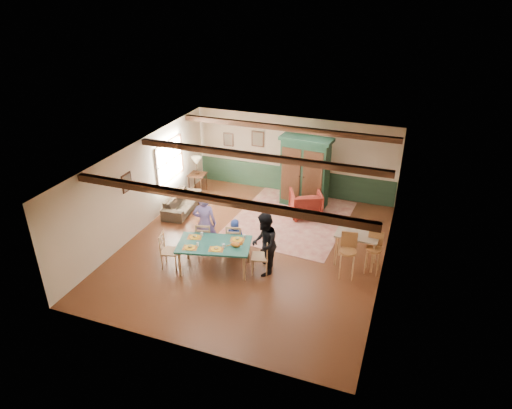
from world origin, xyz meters
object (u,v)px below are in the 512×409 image
(person_woman, at_px, (264,244))
(cat, at_px, (235,244))
(bar_stool_left, at_px, (347,256))
(table_lamp, at_px, (197,166))
(sofa, at_px, (182,202))
(bar_stool_right, at_px, (373,254))
(person_child, at_px, (235,237))
(person_man, at_px, (205,223))
(end_table, at_px, (198,183))
(armchair, at_px, (306,204))
(dining_table, at_px, (215,256))
(dining_chair_far_right, at_px, (235,239))
(counter_table, at_px, (356,249))
(dining_chair_end_right, at_px, (260,256))
(dining_chair_far_left, at_px, (205,238))
(armoire, at_px, (305,172))
(dining_chair_end_left, at_px, (170,250))

(person_woman, relative_size, cat, 4.58)
(bar_stool_left, bearing_deg, table_lamp, 143.40)
(sofa, bearing_deg, bar_stool_right, -108.69)
(person_child, bearing_deg, person_man, -0.00)
(person_man, height_order, person_woman, person_man)
(table_lamp, bearing_deg, end_table, 0.00)
(armchair, bearing_deg, bar_stool_left, 97.13)
(dining_table, xyz_separation_m, dining_chair_far_right, (0.22, 0.81, 0.10))
(person_woman, xyz_separation_m, counter_table, (2.13, 1.18, -0.39))
(person_woman, height_order, table_lamp, person_woman)
(dining_chair_far_right, bearing_deg, table_lamp, -63.89)
(bar_stool_left, bearing_deg, dining_table, -172.61)
(cat, relative_size, armchair, 0.39)
(armchair, xyz_separation_m, counter_table, (1.91, -2.15, 0.02))
(sofa, bearing_deg, counter_table, -107.50)
(dining_chair_end_right, height_order, person_woman, person_woman)
(dining_chair_far_left, height_order, bar_stool_left, bar_stool_left)
(dining_chair_far_left, height_order, person_child, person_child)
(armoire, height_order, bar_stool_left, armoire)
(person_man, height_order, sofa, person_man)
(armchair, distance_m, counter_table, 2.88)
(person_woman, height_order, end_table, person_woman)
(dining_chair_end_right, relative_size, person_man, 0.55)
(dining_chair_end_left, bearing_deg, person_man, -43.15)
(cat, xyz_separation_m, table_lamp, (-3.12, 4.07, 0.12))
(person_man, relative_size, counter_table, 1.61)
(person_child, xyz_separation_m, counter_table, (3.17, 0.60, -0.06))
(armoire, distance_m, counter_table, 3.69)
(cat, height_order, armoire, armoire)
(table_lamp, distance_m, bar_stool_right, 7.00)
(dining_chair_far_right, xyz_separation_m, table_lamp, (-2.77, 3.30, 0.49))
(dining_chair_far_left, relative_size, armchair, 1.02)
(dining_chair_far_right, xyz_separation_m, bar_stool_right, (3.61, 0.45, 0.07))
(dining_table, distance_m, table_lamp, 4.87)
(dining_chair_end_left, distance_m, armoire, 5.27)
(person_woman, relative_size, bar_stool_left, 1.41)
(person_child, distance_m, table_lamp, 4.26)
(end_table, bearing_deg, dining_table, -58.15)
(dining_chair_far_right, relative_size, end_table, 1.44)
(person_child, xyz_separation_m, table_lamp, (-2.75, 3.22, 0.47))
(dining_chair_end_right, bearing_deg, person_woman, 90.00)
(dining_table, xyz_separation_m, bar_stool_right, (3.83, 1.26, 0.18))
(dining_chair_end_right, height_order, bar_stool_left, bar_stool_left)
(dining_chair_far_right, bearing_deg, counter_table, 178.23)
(armchair, xyz_separation_m, sofa, (-3.85, -0.97, -0.17))
(dining_chair_far_left, distance_m, cat, 1.33)
(dining_table, relative_size, person_woman, 1.09)
(dining_chair_end_right, distance_m, armoire, 4.17)
(person_woman, height_order, bar_stool_left, person_woman)
(person_woman, height_order, cat, person_woman)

